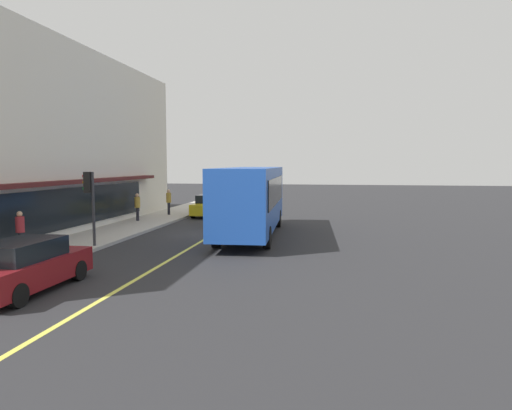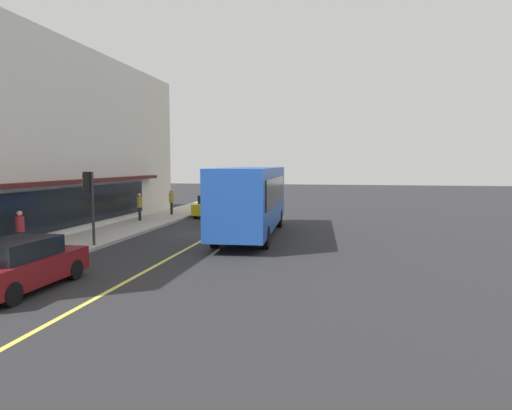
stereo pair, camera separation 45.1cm
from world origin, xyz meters
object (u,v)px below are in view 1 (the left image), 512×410
object	(u,v)px
car_maroon	(24,266)
car_yellow	(210,206)
pedestrian_at_corner	(20,228)
bus	(252,197)
traffic_light	(89,191)
pedestrian_waiting	(169,199)
pedestrian_mid_block	(137,204)

from	to	relation	value
car_maroon	car_yellow	world-z (taller)	same
pedestrian_at_corner	car_maroon	bearing A→B (deg)	-142.49
bus	traffic_light	xyz separation A→B (m)	(-4.77, 6.26, 0.55)
pedestrian_at_corner	bus	bearing A→B (deg)	-51.41
pedestrian_waiting	pedestrian_at_corner	world-z (taller)	pedestrian_waiting
traffic_light	pedestrian_at_corner	distance (m)	3.07
car_maroon	pedestrian_at_corner	xyz separation A→B (m)	(4.73, 3.63, 0.40)
car_yellow	pedestrian_at_corner	xyz separation A→B (m)	(-15.07, 3.74, 0.40)
car_yellow	pedestrian_waiting	size ratio (longest dim) A/B	2.47
traffic_light	car_yellow	size ratio (longest dim) A/B	0.74
pedestrian_mid_block	car_yellow	bearing A→B (deg)	-36.13
pedestrian_waiting	pedestrian_mid_block	world-z (taller)	pedestrian_waiting
bus	pedestrian_mid_block	size ratio (longest dim) A/B	6.57
pedestrian_waiting	bus	bearing A→B (deg)	-135.99
car_yellow	bus	bearing A→B (deg)	-151.77
traffic_light	pedestrian_waiting	world-z (taller)	traffic_light
pedestrian_mid_block	bus	bearing A→B (deg)	-115.77
bus	traffic_light	size ratio (longest dim) A/B	3.51
car_yellow	pedestrian_waiting	bearing A→B (deg)	109.85
pedestrian_waiting	pedestrian_mid_block	distance (m)	3.73
bus	car_maroon	size ratio (longest dim) A/B	2.61
pedestrian_at_corner	pedestrian_mid_block	world-z (taller)	pedestrian_mid_block
bus	pedestrian_waiting	bearing A→B (deg)	44.01
pedestrian_waiting	pedestrian_mid_block	bearing A→B (deg)	169.31
traffic_light	car_maroon	xyz separation A→B (m)	(-6.57, -1.61, -1.79)
car_yellow	pedestrian_mid_block	size ratio (longest dim) A/B	2.54
bus	pedestrian_at_corner	xyz separation A→B (m)	(-6.61, 8.28, -0.85)
car_yellow	car_maroon	bearing A→B (deg)	179.69
traffic_light	pedestrian_at_corner	world-z (taller)	traffic_light
pedestrian_mid_block	traffic_light	bearing A→B (deg)	-169.03
pedestrian_at_corner	car_yellow	bearing A→B (deg)	-13.94
car_yellow	pedestrian_at_corner	distance (m)	15.53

